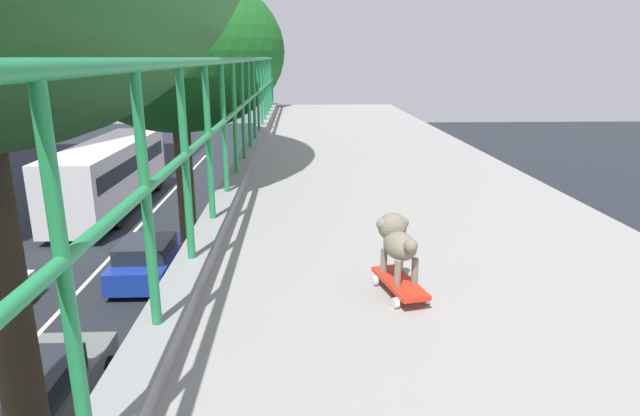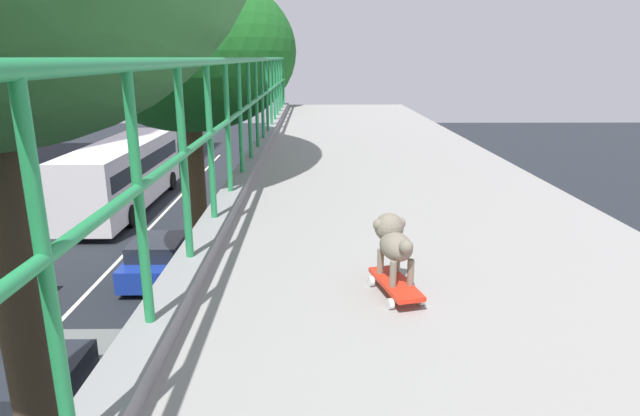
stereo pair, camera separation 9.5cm
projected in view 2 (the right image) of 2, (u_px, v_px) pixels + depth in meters
The scene contains 6 objects.
car_grey_fifth at pixel (47, 394), 10.46m from camera, with size 1.85×4.35×1.38m.
car_blue_seventh at pixel (161, 257), 17.56m from camera, with size 1.90×3.97×1.38m.
city_bus at pixel (124, 171), 25.28m from camera, with size 2.60×10.79×3.18m.
roadside_tree_far at pixel (189, 53), 13.55m from camera, with size 5.47×5.47×9.19m.
toy_skateboard at pixel (395, 285), 2.81m from camera, with size 0.27×0.46×0.08m.
small_dog at pixel (393, 240), 2.82m from camera, with size 0.22×0.37×0.33m.
Camera 2 is at (0.47, 0.64, 7.01)m, focal length 29.96 mm.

